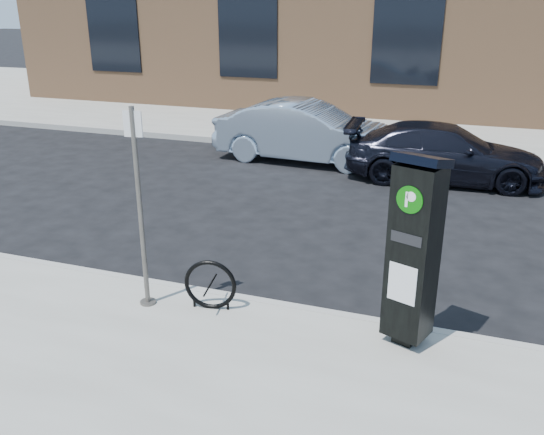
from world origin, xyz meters
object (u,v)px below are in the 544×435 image
at_px(sign_pole, 140,212).
at_px(car_dark, 444,153).
at_px(bike_rack, 210,285).
at_px(parking_kiosk, 414,250).
at_px(car_silver, 306,132).

bearing_deg(sign_pole, car_dark, 58.10).
xyz_separation_m(sign_pole, car_dark, (3.00, 7.02, -0.74)).
height_order(sign_pole, bike_rack, sign_pole).
bearing_deg(car_dark, sign_pole, 153.53).
xyz_separation_m(parking_kiosk, car_dark, (-0.07, 6.82, -0.63)).
bearing_deg(parking_kiosk, car_silver, 134.02).
height_order(sign_pole, car_dark, sign_pole).
distance_m(bike_rack, car_dark, 7.22).
distance_m(sign_pole, car_dark, 7.66).
distance_m(sign_pole, bike_rack, 1.19).
xyz_separation_m(car_silver, car_dark, (3.19, -0.56, -0.11)).
relative_size(sign_pole, car_dark, 0.58).
xyz_separation_m(parking_kiosk, bike_rack, (-2.29, -0.05, -0.77)).
bearing_deg(sign_pole, car_silver, 82.72).
relative_size(parking_kiosk, sign_pole, 0.88).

